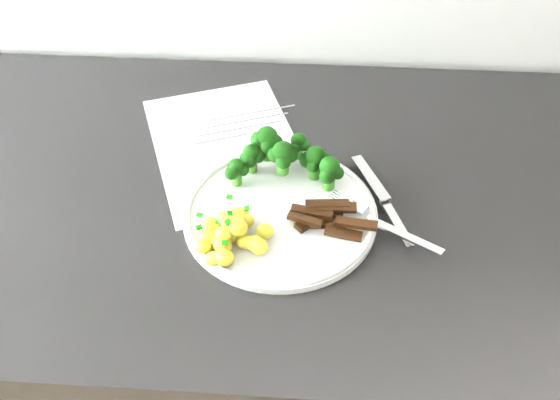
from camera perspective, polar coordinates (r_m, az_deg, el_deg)
The scene contains 8 objects.
counter at distance 1.23m, azimuth 4.20°, elevation -15.02°, with size 2.42×0.60×0.91m.
recipe_paper at distance 0.94m, azimuth -4.66°, elevation 4.70°, with size 0.29×0.33×0.00m.
plate at distance 0.83m, azimuth -0.00°, elevation -1.12°, with size 0.25×0.25×0.01m.
broccoli at distance 0.86m, azimuth 0.39°, elevation 3.92°, with size 0.15×0.08×0.06m.
potatoes at distance 0.79m, azimuth -4.32°, elevation -2.85°, with size 0.09×0.09×0.04m.
beef_strips at distance 0.81m, azimuth 4.07°, elevation -1.53°, with size 0.11×0.06×0.02m.
fork at distance 0.81m, azimuth 9.38°, elevation -2.20°, with size 0.14×0.10×0.01m.
knife at distance 0.84m, azimuth 9.49°, elevation -0.87°, with size 0.08×0.16×0.02m.
Camera 1 is at (-0.01, 1.05, 1.51)m, focal length 41.84 mm.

